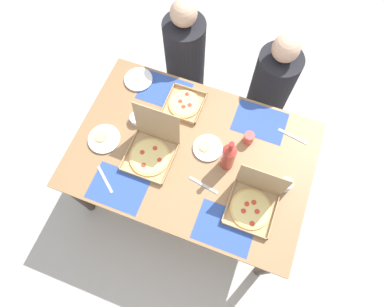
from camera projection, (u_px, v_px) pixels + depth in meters
The scene contains 21 objects.
ground_plane at pixel (192, 185), 2.86m from camera, with size 6.00×6.00×0.00m, color beige.
dining_table at pixel (192, 158), 2.27m from camera, with size 1.60×1.08×0.73m.
placemat_near_left at pixel (118, 188), 2.09m from camera, with size 0.36×0.26×0.00m, color #2D4C9E.
placemat_near_right at pixel (225, 228), 2.00m from camera, with size 0.36×0.26×0.00m, color #2D4C9E.
placemat_far_left at pixel (165, 91), 2.37m from camera, with size 0.36×0.26×0.00m, color #2D4C9E.
placemat_far_right at pixel (260, 122), 2.27m from camera, with size 0.36×0.26×0.00m, color #2D4C9E.
pizza_box_corner_right at pixel (253, 203), 2.00m from camera, with size 0.30×0.30×0.33m.
pizza_box_corner_left at pixel (184, 104), 2.32m from camera, with size 0.26×0.26×0.04m.
pizza_box_edge_far at pixel (151, 150), 2.14m from camera, with size 0.31×0.34×0.34m.
plate_middle at pixel (207, 148), 2.19m from camera, with size 0.20×0.20×0.03m.
plate_far_left at pixel (104, 139), 2.21m from camera, with size 0.22×0.22×0.03m.
plate_far_right at pixel (138, 80), 2.40m from camera, with size 0.21×0.21×0.02m.
soda_bottle at pixel (228, 156), 2.03m from camera, with size 0.09×0.09×0.32m.
cup_dark at pixel (249, 138), 2.18m from camera, with size 0.07×0.07×0.09m, color #BF4742.
cup_red at pixel (285, 185), 2.05m from camera, with size 0.08×0.08×0.10m, color silver.
condiment_bowl at pixel (137, 119), 2.26m from camera, with size 0.10×0.10×0.05m, color white.
knife_by_far_left at pixel (203, 185), 2.10m from camera, with size 0.21×0.02×0.01m, color #B7B7BC.
knife_by_far_right at pixel (292, 136), 2.23m from camera, with size 0.21×0.02×0.01m, color #B7B7BC.
knife_by_near_left at pixel (105, 179), 2.11m from camera, with size 0.21×0.02×0.01m, color #B7B7BC.
diner_left_seat at pixel (185, 65), 2.70m from camera, with size 0.32×0.32×1.18m.
diner_right_seat at pixel (268, 93), 2.63m from camera, with size 0.32×0.32×1.13m.
Camera 1 is at (0.29, -0.77, 2.76)m, focal length 30.46 mm.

